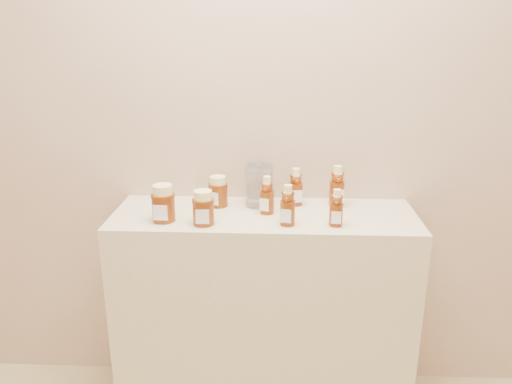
# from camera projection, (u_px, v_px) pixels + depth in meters

# --- Properties ---
(wall_back) EXTENTS (3.50, 0.02, 2.70)m
(wall_back) POSITION_uv_depth(u_px,v_px,m) (266.00, 92.00, 2.02)
(wall_back) COLOR tan
(wall_back) RESTS_ON ground
(display_table) EXTENTS (1.20, 0.40, 0.90)m
(display_table) POSITION_uv_depth(u_px,v_px,m) (264.00, 313.00, 2.11)
(display_table) COLOR beige
(display_table) RESTS_ON ground
(bear_bottle_back_left) EXTENTS (0.08, 0.08, 0.17)m
(bear_bottle_back_left) POSITION_uv_depth(u_px,v_px,m) (267.00, 193.00, 1.95)
(bear_bottle_back_left) COLOR #5E2207
(bear_bottle_back_left) RESTS_ON display_table
(bear_bottle_back_mid) EXTENTS (0.07, 0.07, 0.18)m
(bear_bottle_back_mid) POSITION_uv_depth(u_px,v_px,m) (296.00, 184.00, 2.04)
(bear_bottle_back_mid) COLOR #5E2207
(bear_bottle_back_mid) RESTS_ON display_table
(bear_bottle_back_right) EXTENTS (0.08, 0.08, 0.19)m
(bear_bottle_back_right) POSITION_uv_depth(u_px,v_px,m) (337.00, 183.00, 2.03)
(bear_bottle_back_right) COLOR #5E2207
(bear_bottle_back_right) RESTS_ON display_table
(bear_bottle_front_left) EXTENTS (0.07, 0.07, 0.17)m
(bear_bottle_front_left) POSITION_uv_depth(u_px,v_px,m) (288.00, 203.00, 1.83)
(bear_bottle_front_left) COLOR #5E2207
(bear_bottle_front_left) RESTS_ON display_table
(bear_bottle_front_right) EXTENTS (0.06, 0.06, 0.16)m
(bear_bottle_front_right) POSITION_uv_depth(u_px,v_px,m) (336.00, 205.00, 1.83)
(bear_bottle_front_right) COLOR #5E2207
(bear_bottle_front_right) RESTS_ON display_table
(honey_jar_left) EXTENTS (0.10, 0.10, 0.14)m
(honey_jar_left) POSITION_uv_depth(u_px,v_px,m) (163.00, 203.00, 1.88)
(honey_jar_left) COLOR #5E2207
(honey_jar_left) RESTS_ON display_table
(honey_jar_back) EXTENTS (0.11, 0.11, 0.13)m
(honey_jar_back) POSITION_uv_depth(u_px,v_px,m) (218.00, 191.00, 2.04)
(honey_jar_back) COLOR #5E2207
(honey_jar_back) RESTS_ON display_table
(honey_jar_front) EXTENTS (0.09, 0.09, 0.13)m
(honey_jar_front) POSITION_uv_depth(u_px,v_px,m) (203.00, 208.00, 1.84)
(honey_jar_front) COLOR #5E2207
(honey_jar_front) RESTS_ON display_table
(glass_canister) EXTENTS (0.15, 0.15, 0.18)m
(glass_canister) POSITION_uv_depth(u_px,v_px,m) (259.00, 184.00, 2.04)
(glass_canister) COLOR white
(glass_canister) RESTS_ON display_table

